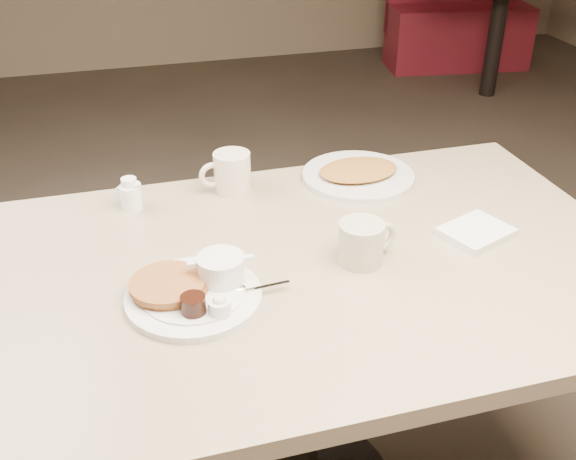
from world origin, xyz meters
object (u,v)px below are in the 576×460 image
object	(u,v)px
diner_table	(290,327)
coffee_mug_far	(231,172)
hash_plate	(358,174)
booth_back_right	(462,12)
main_plate	(196,288)
coffee_mug_near	(363,242)
creamer_right	(130,195)

from	to	relation	value
diner_table	coffee_mug_far	distance (m)	0.43
hash_plate	booth_back_right	world-z (taller)	booth_back_right
main_plate	coffee_mug_far	xyz separation A→B (m)	(0.16, 0.43, 0.03)
main_plate	hash_plate	world-z (taller)	main_plate
main_plate	coffee_mug_far	bearing A→B (deg)	69.68
hash_plate	diner_table	bearing A→B (deg)	-129.61
coffee_mug_near	hash_plate	distance (m)	0.39
main_plate	coffee_mug_near	xyz separation A→B (m)	(0.35, 0.03, 0.02)
diner_table	creamer_right	size ratio (longest dim) A/B	18.75
coffee_mug_near	coffee_mug_far	xyz separation A→B (m)	(-0.20, 0.39, 0.00)
main_plate	creamer_right	distance (m)	0.41
coffee_mug_far	main_plate	bearing A→B (deg)	-110.32
booth_back_right	coffee_mug_near	bearing A→B (deg)	-122.08
diner_table	hash_plate	world-z (taller)	hash_plate
coffee_mug_near	booth_back_right	distance (m)	3.98
main_plate	booth_back_right	world-z (taller)	booth_back_right
coffee_mug_far	creamer_right	bearing A→B (deg)	-173.46
coffee_mug_far	diner_table	bearing A→B (deg)	-81.99
diner_table	coffee_mug_far	size ratio (longest dim) A/B	11.14
hash_plate	booth_back_right	xyz separation A→B (m)	(1.97, 2.99, -0.35)
diner_table	main_plate	distance (m)	0.29
coffee_mug_near	creamer_right	xyz separation A→B (m)	(-0.45, 0.36, -0.01)
creamer_right	booth_back_right	xyz separation A→B (m)	(2.55, 3.00, -0.38)
creamer_right	coffee_mug_near	bearing A→B (deg)	-39.08
main_plate	creamer_right	xyz separation A→B (m)	(-0.09, 0.40, 0.01)
creamer_right	diner_table	bearing A→B (deg)	-47.97
main_plate	booth_back_right	size ratio (longest dim) A/B	0.24
diner_table	booth_back_right	distance (m)	4.02
main_plate	coffee_mug_near	world-z (taller)	coffee_mug_near
coffee_mug_far	hash_plate	size ratio (longest dim) A/B	0.43
coffee_mug_near	booth_back_right	world-z (taller)	booth_back_right
creamer_right	main_plate	bearing A→B (deg)	-76.99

